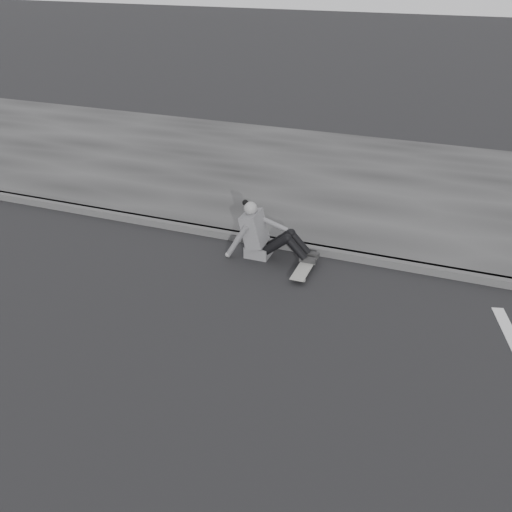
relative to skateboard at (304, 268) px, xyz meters
The scene contains 5 objects.
ground 1.98m from the skateboard, 99.58° to the right, with size 80.00×80.00×0.00m, color black.
curb 0.71m from the skateboard, 117.74° to the left, with size 24.00×0.16×0.12m, color #444444.
sidewalk 3.66m from the skateboard, 95.16° to the left, with size 24.00×6.00×0.12m, color #313131.
skateboard is the anchor object (origin of this frame).
seated_woman 0.83m from the skateboard, 161.47° to the left, with size 1.38×0.46×0.88m.
Camera 1 is at (2.22, -4.97, 4.14)m, focal length 40.00 mm.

